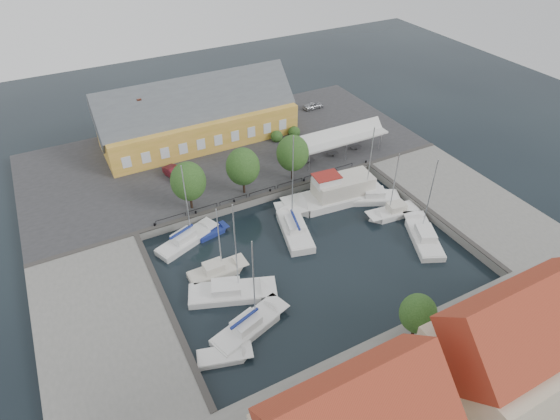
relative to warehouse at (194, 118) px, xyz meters
name	(u,v)px	position (x,y,z in m)	size (l,w,h in m)	color
ground	(305,249)	(2.60, -28.36, -4.43)	(140.00, 140.00, 0.00)	black
north_quay	(226,154)	(2.60, -5.36, -3.93)	(56.00, 26.00, 1.00)	#2D2D30
west_quay	(108,333)	(-19.40, -30.36, -3.93)	(12.00, 24.00, 1.00)	slate
east_quay	(463,201)	(24.60, -30.36, -3.93)	(12.00, 24.00, 1.00)	slate
south_bank	(437,400)	(2.60, -49.36, -3.93)	(56.00, 14.00, 1.00)	slate
quay_edge_fittings	(285,219)	(2.62, -23.61, -3.37)	(56.00, 24.72, 0.40)	#383533
warehouse	(194,118)	(0.00, 0.00, 0.00)	(28.56, 14.00, 9.55)	gold
tent_canopy	(340,137)	(16.60, -13.86, -0.74)	(14.00, 4.00, 2.83)	silver
quay_trees	(243,167)	(0.60, -16.36, 0.45)	(18.20, 4.20, 6.30)	black
car_silver	(313,105)	(21.20, 0.89, -2.83)	(1.42, 3.53, 1.20)	#9B9DA2
car_red	(175,174)	(-6.10, -9.07, -2.70)	(1.53, 4.39, 1.45)	maroon
center_sailboat	(294,229)	(3.02, -25.04, -4.06)	(4.91, 9.57, 12.71)	white
trawler	(338,194)	(11.04, -22.17, -3.41)	(13.83, 5.23, 5.00)	white
east_boat_a	(371,199)	(14.82, -24.20, -4.17)	(7.96, 5.52, 10.98)	white
east_boat_b	(393,213)	(15.39, -28.00, -4.17)	(6.90, 2.90, 9.41)	white
east_boat_c	(423,238)	(15.48, -33.27, -4.17)	(5.83, 8.66, 10.78)	white
west_boat_a	(186,241)	(-8.82, -21.13, -4.16)	(8.07, 4.99, 10.58)	white
west_boat_b	(217,272)	(-7.64, -27.45, -4.17)	(6.45, 2.30, 9.01)	beige
west_boat_c	(230,293)	(-7.55, -30.85, -4.17)	(9.18, 5.73, 11.89)	white
west_boat_d	(249,327)	(-7.64, -35.61, -4.16)	(8.41, 4.79, 10.96)	white
launch_sw	(224,357)	(-10.92, -37.39, -4.34)	(5.19, 3.10, 0.98)	white
launch_nw	(212,233)	(-5.67, -20.91, -4.34)	(4.14, 2.24, 0.88)	navy
townhouses	(495,373)	(4.52, -51.60, 1.40)	(36.30, 8.50, 12.00)	beige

